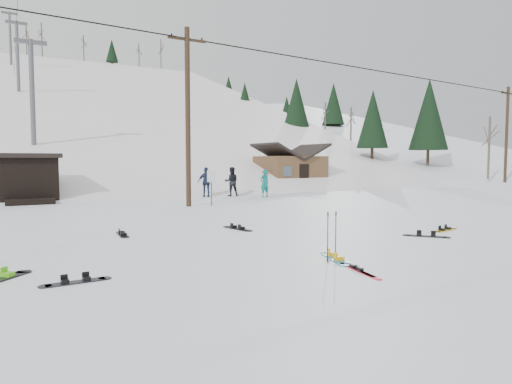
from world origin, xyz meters
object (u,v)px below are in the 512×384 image
utility_pole (188,114)px  cabin (290,171)px  hero_snowboard (335,258)px  hero_skis (356,269)px

utility_pole → cabin: utility_pole is taller
utility_pole → cabin: (13.00, 10.00, -3.20)m
hero_snowboard → hero_skis: bearing=-176.9°
hero_skis → utility_pole: bearing=94.3°
hero_skis → cabin: bearing=70.5°
utility_pole → hero_skis: bearing=-97.3°
utility_pole → hero_skis: 15.44m
utility_pole → hero_snowboard: (-1.55, -13.51, -4.65)m
hero_snowboard → hero_skis: (-0.32, -1.08, -0.00)m
utility_pole → cabin: 16.71m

